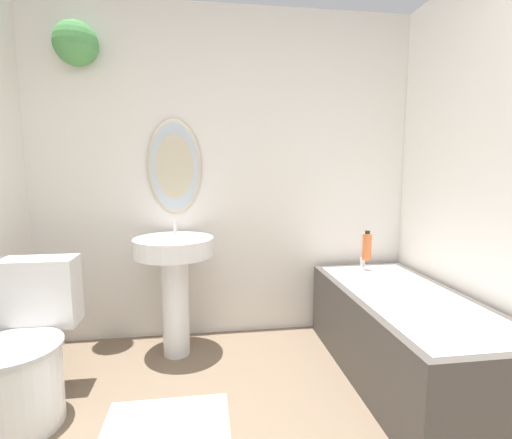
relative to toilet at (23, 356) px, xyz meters
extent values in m
cube|color=silver|center=(1.10, 0.87, 0.88)|extent=(2.88, 0.06, 2.40)
ellipsoid|color=beige|center=(0.72, 0.82, 0.95)|extent=(0.38, 0.02, 0.67)
ellipsoid|color=silver|center=(0.72, 0.82, 0.95)|extent=(0.34, 0.01, 0.63)
cylinder|color=#47474C|center=(0.12, 0.75, 1.80)|extent=(0.13, 0.13, 0.07)
sphere|color=#4C934C|center=(0.12, 0.75, 1.74)|extent=(0.28, 0.28, 0.28)
cylinder|color=white|center=(0.00, -0.09, -0.12)|extent=(0.41, 0.41, 0.39)
cylinder|color=silver|center=(0.00, -0.09, 0.09)|extent=(0.44, 0.44, 0.02)
cube|color=white|center=(0.00, 0.21, 0.26)|extent=(0.42, 0.19, 0.38)
cylinder|color=white|center=(0.72, 0.54, 0.02)|extent=(0.18, 0.18, 0.69)
cylinder|color=white|center=(0.72, 0.54, 0.43)|extent=(0.52, 0.52, 0.12)
cylinder|color=silver|center=(0.72, 0.68, 0.54)|extent=(0.02, 0.02, 0.10)
cube|color=#4C4742|center=(2.10, 0.05, -0.06)|extent=(0.70, 1.48, 0.51)
cube|color=white|center=(2.10, 0.05, 0.17)|extent=(0.60, 1.38, 0.04)
cylinder|color=silver|center=(2.10, 0.69, 0.23)|extent=(0.04, 0.04, 0.08)
cylinder|color=#DB6633|center=(2.10, 0.62, 0.37)|extent=(0.06, 0.06, 0.19)
cylinder|color=black|center=(2.10, 0.62, 0.48)|extent=(0.04, 0.04, 0.02)
cube|color=silver|center=(0.72, -0.22, -0.31)|extent=(0.61, 0.44, 0.02)
camera|label=1|loc=(0.92, -1.91, 0.93)|focal=26.00mm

